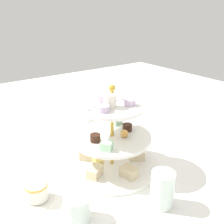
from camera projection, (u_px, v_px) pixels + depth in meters
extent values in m
plane|color=white|center=(112.00, 166.00, 0.82)|extent=(2.40, 2.40, 0.00)
cylinder|color=white|center=(112.00, 164.00, 0.82)|extent=(0.29, 0.29, 0.01)
cylinder|color=white|center=(112.00, 137.00, 0.78)|extent=(0.24, 0.24, 0.01)
cylinder|color=white|center=(112.00, 107.00, 0.74)|extent=(0.19, 0.19, 0.01)
cylinder|color=gold|center=(112.00, 129.00, 0.77)|extent=(0.01, 0.01, 0.26)
sphere|color=gold|center=(112.00, 88.00, 0.72)|extent=(0.02, 0.02, 0.02)
cube|color=beige|center=(137.00, 155.00, 0.83)|extent=(0.06, 0.05, 0.03)
cube|color=beige|center=(112.00, 146.00, 0.89)|extent=(0.05, 0.06, 0.03)
cube|color=beige|center=(87.00, 155.00, 0.84)|extent=(0.06, 0.06, 0.03)
cube|color=beige|center=(95.00, 172.00, 0.75)|extent=(0.06, 0.05, 0.03)
cube|color=beige|center=(129.00, 172.00, 0.75)|extent=(0.04, 0.05, 0.03)
cylinder|color=#E5C660|center=(98.00, 161.00, 0.81)|extent=(0.04, 0.04, 0.01)
cylinder|color=#381E14|center=(128.00, 128.00, 0.80)|extent=(0.03, 0.03, 0.02)
cylinder|color=#381E14|center=(95.00, 137.00, 0.75)|extent=(0.03, 0.03, 0.02)
cube|color=#B2E5BC|center=(107.00, 146.00, 0.70)|extent=(0.04, 0.04, 0.02)
cube|color=#B2E5BC|center=(116.00, 121.00, 0.85)|extent=(0.03, 0.03, 0.02)
sphere|color=gold|center=(124.00, 134.00, 0.77)|extent=(0.02, 0.02, 0.02)
cylinder|color=silver|center=(103.00, 108.00, 0.70)|extent=(0.03, 0.03, 0.02)
cylinder|color=silver|center=(130.00, 102.00, 0.74)|extent=(0.03, 0.03, 0.02)
cylinder|color=silver|center=(103.00, 98.00, 0.78)|extent=(0.03, 0.03, 0.02)
cylinder|color=white|center=(110.00, 101.00, 0.72)|extent=(0.04, 0.04, 0.04)
cube|color=silver|center=(118.00, 100.00, 0.79)|extent=(0.09, 0.03, 0.00)
cube|color=silver|center=(94.00, 105.00, 0.74)|extent=(0.08, 0.05, 0.00)
cylinder|color=silver|center=(91.00, 119.00, 1.00)|extent=(0.07, 0.07, 0.13)
cylinder|color=silver|center=(77.00, 208.00, 0.60)|extent=(0.06, 0.06, 0.07)
cylinder|color=white|center=(38.00, 199.00, 0.67)|extent=(0.09, 0.09, 0.01)
cylinder|color=white|center=(37.00, 191.00, 0.66)|extent=(0.06, 0.06, 0.04)
cylinder|color=gold|center=(36.00, 185.00, 0.66)|extent=(0.06, 0.06, 0.01)
cube|color=silver|center=(179.00, 143.00, 0.95)|extent=(0.04, 0.17, 0.00)
cube|color=silver|center=(26.00, 159.00, 0.85)|extent=(0.14, 0.12, 0.00)
cylinder|color=silver|center=(164.00, 188.00, 0.64)|extent=(0.06, 0.06, 0.10)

